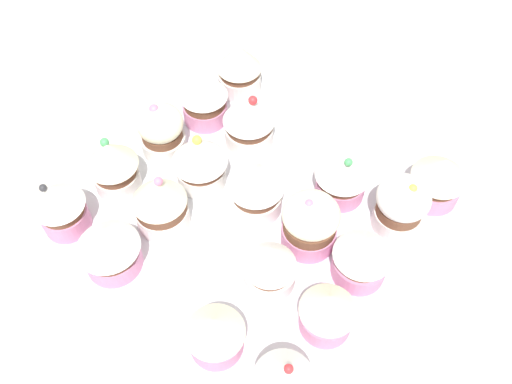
% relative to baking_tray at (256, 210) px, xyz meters
% --- Properties ---
extents(ground_plane, '(1.80, 1.80, 0.03)m').
position_rel_baking_tray_xyz_m(ground_plane, '(0.00, 0.00, -0.02)').
color(ground_plane, beige).
extents(baking_tray, '(0.41, 0.41, 0.01)m').
position_rel_baking_tray_xyz_m(baking_tray, '(0.00, 0.00, 0.00)').
color(baking_tray, silver).
rests_on(baking_tray, ground_plane).
extents(cupcake_0, '(0.06, 0.06, 0.08)m').
position_rel_baking_tray_xyz_m(cupcake_0, '(-0.15, -0.15, 0.04)').
color(cupcake_0, white).
rests_on(cupcake_0, baking_tray).
extents(cupcake_1, '(0.06, 0.06, 0.06)m').
position_rel_baking_tray_xyz_m(cupcake_1, '(-0.07, -0.14, 0.04)').
color(cupcake_1, pink).
rests_on(cupcake_1, baking_tray).
extents(cupcake_2, '(0.06, 0.06, 0.07)m').
position_rel_baking_tray_xyz_m(cupcake_2, '(-0.00, -0.14, 0.04)').
color(cupcake_2, pink).
rests_on(cupcake_2, baking_tray).
extents(cupcake_3, '(0.06, 0.06, 0.08)m').
position_rel_baking_tray_xyz_m(cupcake_3, '(0.08, -0.14, 0.04)').
color(cupcake_3, white).
rests_on(cupcake_3, baking_tray).
extents(cupcake_4, '(0.06, 0.06, 0.07)m').
position_rel_baking_tray_xyz_m(cupcake_4, '(0.14, -0.15, 0.04)').
color(cupcake_4, pink).
rests_on(cupcake_4, baking_tray).
extents(cupcake_5, '(0.06, 0.06, 0.06)m').
position_rel_baking_tray_xyz_m(cupcake_5, '(-0.15, -0.07, 0.04)').
color(cupcake_5, pink).
rests_on(cupcake_5, baking_tray).
extents(cupcake_6, '(0.06, 0.06, 0.07)m').
position_rel_baking_tray_xyz_m(cupcake_6, '(-0.06, -0.07, 0.04)').
color(cupcake_6, white).
rests_on(cupcake_6, baking_tray).
extents(cupcake_7, '(0.06, 0.06, 0.07)m').
position_rel_baking_tray_xyz_m(cupcake_7, '(-0.00, -0.07, 0.04)').
color(cupcake_7, pink).
rests_on(cupcake_7, baking_tray).
extents(cupcake_8, '(0.06, 0.06, 0.07)m').
position_rel_baking_tray_xyz_m(cupcake_8, '(0.08, -0.06, 0.04)').
color(cupcake_8, pink).
rests_on(cupcake_8, baking_tray).
extents(cupcake_9, '(0.06, 0.06, 0.07)m').
position_rel_baking_tray_xyz_m(cupcake_9, '(0.00, -0.00, 0.04)').
color(cupcake_9, white).
rests_on(cupcake_9, baking_tray).
extents(cupcake_10, '(0.07, 0.07, 0.07)m').
position_rel_baking_tray_xyz_m(cupcake_10, '(-0.15, 0.07, 0.04)').
color(cupcake_10, pink).
rests_on(cupcake_10, baking_tray).
extents(cupcake_11, '(0.06, 0.06, 0.08)m').
position_rel_baking_tray_xyz_m(cupcake_11, '(-0.08, 0.07, 0.05)').
color(cupcake_11, white).
rests_on(cupcake_11, baking_tray).
extents(cupcake_12, '(0.06, 0.06, 0.08)m').
position_rel_baking_tray_xyz_m(cupcake_12, '(-0.01, 0.07, 0.05)').
color(cupcake_12, white).
rests_on(cupcake_12, baking_tray).
extents(cupcake_13, '(0.06, 0.06, 0.08)m').
position_rel_baking_tray_xyz_m(cupcake_13, '(0.07, 0.07, 0.04)').
color(cupcake_13, white).
rests_on(cupcake_13, baking_tray).
extents(cupcake_14, '(0.06, 0.06, 0.07)m').
position_rel_baking_tray_xyz_m(cupcake_14, '(-0.15, 0.15, 0.04)').
color(cupcake_14, pink).
rests_on(cupcake_14, baking_tray).
extents(cupcake_15, '(0.06, 0.06, 0.08)m').
position_rel_baking_tray_xyz_m(cupcake_15, '(-0.07, 0.15, 0.05)').
color(cupcake_15, white).
rests_on(cupcake_15, baking_tray).
extents(cupcake_16, '(0.06, 0.06, 0.07)m').
position_rel_baking_tray_xyz_m(cupcake_16, '(-0.00, 0.14, 0.04)').
color(cupcake_16, white).
rests_on(cupcake_16, baking_tray).
extents(cupcake_17, '(0.06, 0.06, 0.07)m').
position_rel_baking_tray_xyz_m(cupcake_17, '(0.07, 0.14, 0.04)').
color(cupcake_17, pink).
rests_on(cupcake_17, baking_tray).
extents(cupcake_18, '(0.06, 0.06, 0.07)m').
position_rel_baking_tray_xyz_m(cupcake_18, '(0.14, 0.14, 0.04)').
color(cupcake_18, white).
rests_on(cupcake_18, baking_tray).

